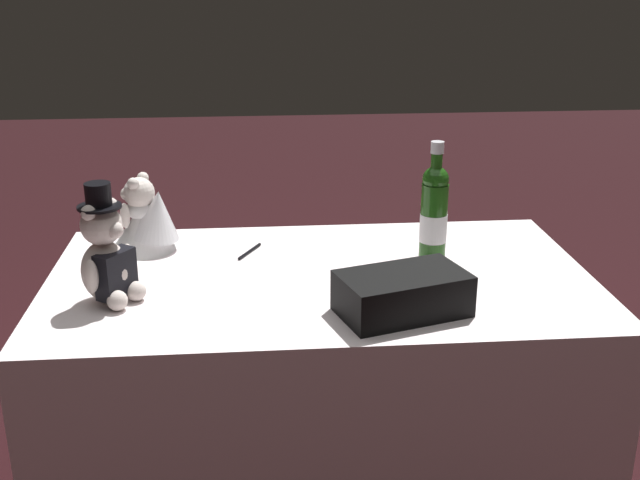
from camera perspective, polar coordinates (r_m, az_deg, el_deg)
reception_table at (r=2.22m, az=-0.00°, el=-11.21°), size 1.44×0.82×0.72m
teddy_bear_groom at (r=1.94m, az=-15.36°, el=-1.12°), size 0.15×0.15×0.30m
teddy_bear_bride at (r=2.27m, az=-12.65°, el=1.52°), size 0.24×0.20×0.22m
champagne_bottle at (r=2.13m, az=8.36°, el=1.97°), size 0.07×0.07×0.34m
signing_pen at (r=2.23m, az=-5.13°, el=-0.79°), size 0.07×0.12×0.01m
gift_case_black at (r=1.84m, az=6.08°, el=-3.92°), size 0.33×0.25×0.10m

